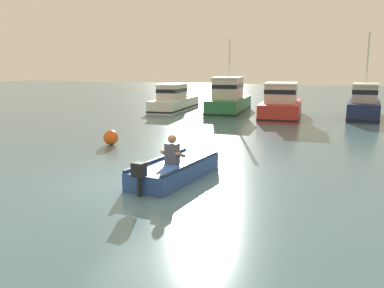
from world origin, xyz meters
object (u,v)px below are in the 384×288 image
object	(u,v)px
moored_boat_green	(229,100)
moored_boat_navy	(364,105)
rowboat_with_person	(177,169)
moored_boat_red	(281,105)
mooring_buoy	(111,138)
moored_boat_white	(174,100)

from	to	relation	value
moored_boat_green	moored_boat_navy	bearing A→B (deg)	1.00
rowboat_with_person	moored_boat_red	distance (m)	14.10
rowboat_with_person	moored_boat_green	world-z (taller)	moored_boat_green
moored_boat_green	mooring_buoy	world-z (taller)	moored_boat_green
moored_boat_green	moored_boat_navy	distance (m)	7.90
moored_boat_green	mooring_buoy	xyz separation A→B (m)	(-0.94, -12.03, -0.55)
rowboat_with_person	moored_boat_navy	xyz separation A→B (m)	(4.67, 15.53, 0.50)
rowboat_with_person	moored_boat_white	world-z (taller)	moored_boat_white
moored_boat_navy	rowboat_with_person	bearing A→B (deg)	-106.76
rowboat_with_person	mooring_buoy	size ratio (longest dim) A/B	6.67
moored_boat_white	moored_boat_red	world-z (taller)	moored_boat_red
moored_boat_white	mooring_buoy	xyz separation A→B (m)	(2.98, -12.37, -0.37)
rowboat_with_person	moored_boat_white	xyz separation A→B (m)	(-7.14, 15.73, 0.40)
moored_boat_white	moored_boat_red	bearing A→B (deg)	-12.47
mooring_buoy	moored_boat_navy	bearing A→B (deg)	54.02
moored_boat_green	moored_boat_navy	xyz separation A→B (m)	(7.90, 0.14, -0.09)
moored_boat_red	mooring_buoy	bearing A→B (deg)	-112.49
moored_boat_green	moored_boat_red	world-z (taller)	moored_boat_green
moored_boat_navy	moored_boat_green	bearing A→B (deg)	-179.00
moored_boat_navy	moored_boat_red	bearing A→B (deg)	-161.83
mooring_buoy	moored_boat_white	bearing A→B (deg)	103.54
moored_boat_white	rowboat_with_person	bearing A→B (deg)	-65.58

